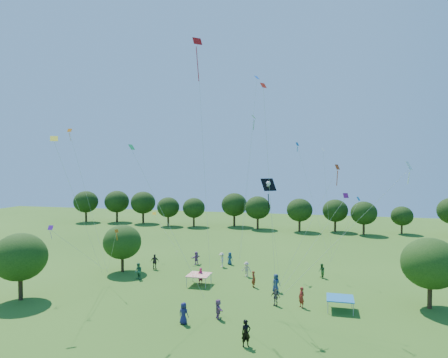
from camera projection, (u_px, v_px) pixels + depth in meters
near_tree_west at (20, 257)px, 36.08m from camera, size 4.77×4.77×6.07m
near_tree_north at (122, 242)px, 45.66m from camera, size 4.33×4.33×5.39m
near_tree_east at (430, 263)px, 33.91m from camera, size 4.79×4.79×6.04m
treeline at (268, 208)px, 76.26m from camera, size 88.01×8.77×6.77m
tent_red_stripe at (199, 275)px, 40.64m from camera, size 2.20×2.20×1.10m
tent_blue at (340, 298)px, 33.52m from camera, size 2.20×2.20×1.10m
man_in_black at (246, 333)px, 26.84m from camera, size 0.81×0.74×1.82m
crowd_person_0 at (230, 258)px, 49.02m from camera, size 0.83×0.62×1.51m
crowd_person_1 at (254, 279)px, 39.91m from camera, size 0.67×0.73×1.64m
crowd_person_2 at (138, 271)px, 42.64m from camera, size 0.98×0.84×1.75m
crowd_person_3 at (247, 269)px, 43.71m from camera, size 1.13×0.66×1.63m
crowd_person_4 at (275, 297)px, 34.69m from camera, size 0.97×0.71×1.51m
crowd_person_5 at (218, 309)px, 31.72m from camera, size 1.15×1.53×1.57m
crowd_person_6 at (276, 283)px, 38.45m from camera, size 0.93×0.93×1.73m
crowd_person_7 at (200, 276)px, 41.06m from camera, size 0.69×0.73×1.66m
crowd_person_8 at (322, 271)px, 43.11m from camera, size 0.67×0.88×1.58m
crowd_person_9 at (222, 260)px, 47.85m from camera, size 0.93×1.24×1.73m
crowd_person_10 at (155, 262)px, 46.76m from camera, size 1.09×0.58×1.79m
crowd_person_11 at (196, 258)px, 49.09m from camera, size 1.16×1.57×1.60m
crowd_person_12 at (184, 313)px, 30.68m from camera, size 0.90×0.61×1.66m
crowd_person_13 at (301, 297)px, 34.21m from camera, size 0.75×0.77×1.76m
pirate_kite at (269, 186)px, 31.32m from camera, size 1.29×4.17×9.88m
red_high_kite at (199, 82)px, 35.21m from camera, size 2.14×1.93×22.29m
small_kite_0 at (323, 197)px, 31.41m from camera, size 5.24×1.36×11.00m
small_kite_1 at (80, 170)px, 39.21m from camera, size 2.70×2.63×14.48m
small_kite_2 at (65, 169)px, 34.83m from camera, size 0.75×7.36×13.40m
small_kite_3 at (251, 144)px, 48.11m from camera, size 1.29×3.23×17.03m
small_kite_4 at (252, 124)px, 46.66m from camera, size 1.97×2.48×21.47m
small_kite_5 at (60, 236)px, 37.54m from camera, size 3.46×4.76×5.35m
small_kite_6 at (385, 192)px, 27.96m from camera, size 9.65×2.08×11.20m
small_kite_7 at (354, 210)px, 44.85m from camera, size 3.20×0.94×7.37m
small_kite_8 at (115, 240)px, 38.40m from camera, size 2.67×2.66×4.84m
small_kite_9 at (267, 152)px, 29.73m from camera, size 0.94×3.13×16.90m
small_kite_10 at (158, 220)px, 51.64m from camera, size 4.18×1.74×4.80m
small_kite_11 at (148, 183)px, 32.09m from camera, size 5.76×2.04×12.60m
small_kite_12 at (305, 171)px, 46.53m from camera, size 4.03×1.62×13.63m
small_kite_13 at (328, 222)px, 31.66m from camera, size 5.82×1.59×8.72m
small_kite_14 at (326, 182)px, 45.01m from camera, size 1.27×0.44×12.85m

